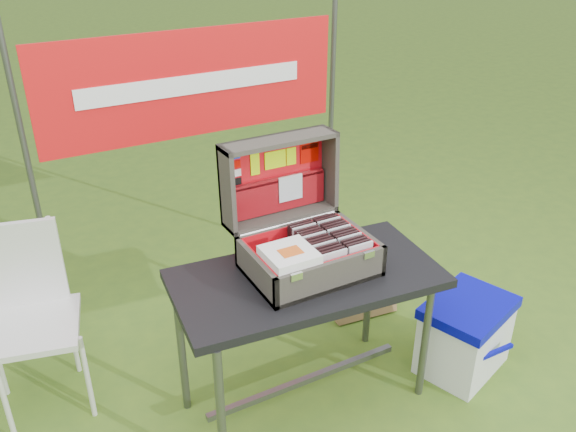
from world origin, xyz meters
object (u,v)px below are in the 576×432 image
suitcase (303,212)px  chair (32,329)px  table (306,341)px  cooler (465,335)px  cardboard_box (365,285)px

suitcase → chair: bearing=156.9°
table → chair: bearing=158.4°
table → chair: size_ratio=1.29×
cooler → cardboard_box: bearing=87.8°
suitcase → table: bearing=-107.5°
table → cooler: size_ratio=2.56×
chair → cardboard_box: bearing=9.2°
suitcase → cardboard_box: (0.62, 0.36, -0.78)m
cooler → cardboard_box: (-0.18, 0.61, 0.00)m
table → cardboard_box: (0.64, 0.44, -0.16)m
suitcase → cardboard_box: bearing=30.0°
cardboard_box → table: bearing=-139.3°
cooler → table: bearing=149.1°
chair → suitcase: bearing=-10.0°
table → suitcase: 0.62m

